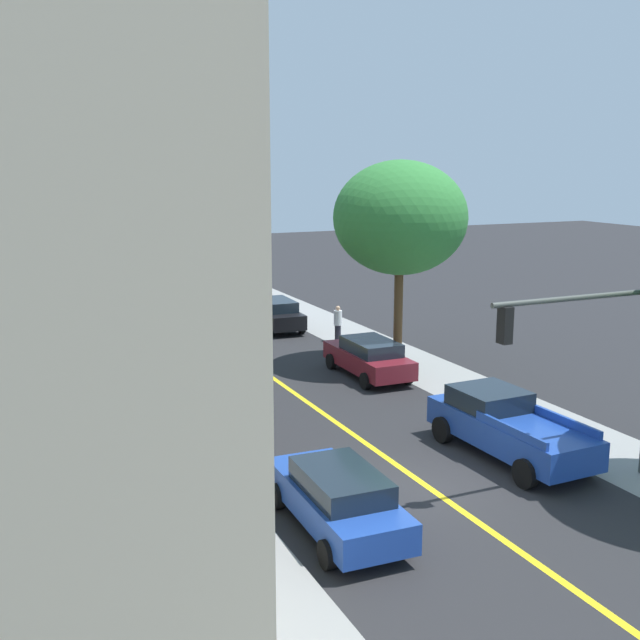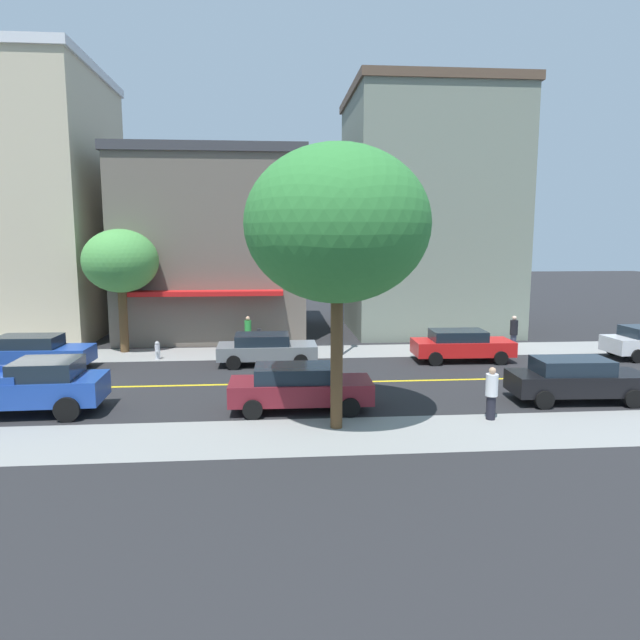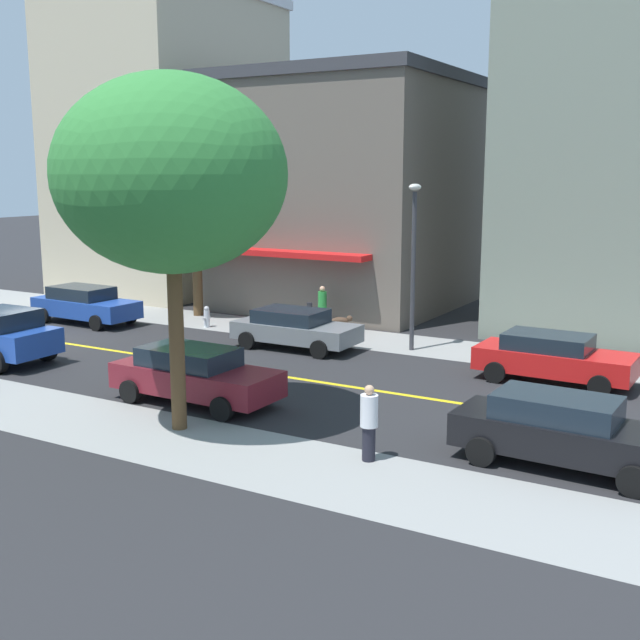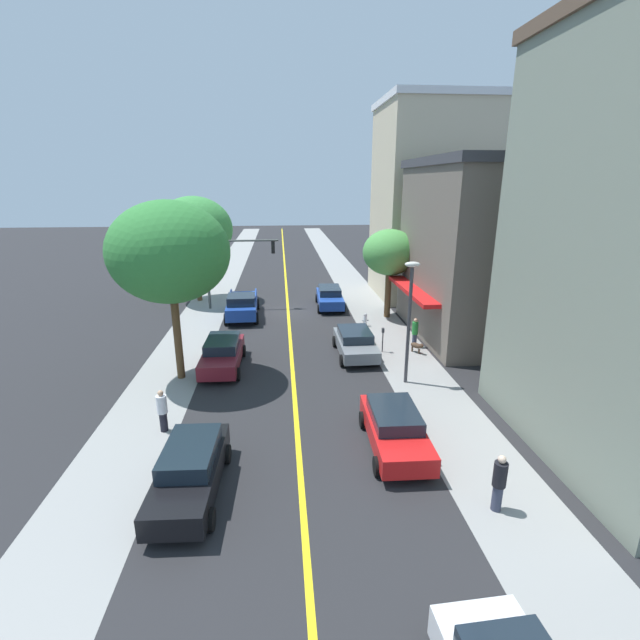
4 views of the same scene
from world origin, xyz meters
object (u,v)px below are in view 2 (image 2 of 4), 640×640
parking_meter (259,338)px  street_tree_right_corner (121,262)px  street_tree_left_far (337,225)px  pedestrian_green_shirt (248,332)px  maroon_sedan_right_curb (299,387)px  street_lamp (342,281)px  pedestrian_white_shirt (492,392)px  small_dog (267,341)px  blue_pickup_truck (22,387)px  grey_sedan_left_curb (266,348)px  black_sedan_right_curb (576,379)px  red_sedan_left_curb (461,345)px  blue_sedan_left_curb (34,352)px  fire_hydrant (157,350)px  pedestrian_black_shirt (514,332)px

parking_meter → street_tree_right_corner: bearing=-105.3°
street_tree_left_far → parking_meter: (-10.63, -2.58, -5.23)m
parking_meter → pedestrian_green_shirt: size_ratio=0.81×
maroon_sedan_right_curb → street_tree_right_corner: bearing=129.1°
street_lamp → pedestrian_white_shirt: (10.48, 3.52, -2.76)m
pedestrian_white_shirt → parking_meter: bearing=102.1°
pedestrian_white_shirt → small_dog: pedestrian_white_shirt is taller
street_tree_right_corner → blue_pickup_truck: bearing=-4.3°
blue_pickup_truck → pedestrian_green_shirt: (-10.41, 6.98, 0.00)m
grey_sedan_left_curb → blue_pickup_truck: size_ratio=0.81×
black_sedan_right_curb → pedestrian_green_shirt: pedestrian_green_shirt is taller
street_tree_right_corner → red_sedan_left_curb: 17.10m
small_dog → red_sedan_left_curb: bearing=-55.9°
parking_meter → blue_pickup_truck: (8.39, -7.59, -0.01)m
street_lamp → parking_meter: bearing=-86.9°
blue_pickup_truck → small_dog: (-10.27, 7.94, -0.49)m
street_lamp → street_tree_right_corner: bearing=-98.6°
maroon_sedan_right_curb → pedestrian_green_shirt: bearing=102.1°
street_tree_right_corner → blue_sedan_left_curb: 6.09m
street_tree_right_corner → black_sedan_right_curb: size_ratio=1.30×
black_sedan_right_curb → pedestrian_white_shirt: bearing=-153.1°
pedestrian_green_shirt → parking_meter: bearing=-147.8°
street_lamp → blue_pickup_truck: (8.61, -11.67, -2.74)m
parking_meter → street_lamp: bearing=93.1°
fire_hydrant → black_sedan_right_curb: 18.24m
street_tree_right_corner → blue_pickup_truck: (10.25, -0.77, -3.65)m
black_sedan_right_curb → fire_hydrant: bearing=154.6°
street_tree_right_corner → street_lamp: street_tree_right_corner is taller
parking_meter → pedestrian_green_shirt: bearing=-163.3°
street_lamp → pedestrian_green_shirt: bearing=-111.0°
blue_sedan_left_curb → pedestrian_white_shirt: (8.32, 17.35, 0.09)m
maroon_sedan_right_curb → grey_sedan_left_curb: (-7.09, -1.17, -0.05)m
black_sedan_right_curb → pedestrian_green_shirt: 15.95m
street_lamp → black_sedan_right_curb: 11.73m
fire_hydrant → grey_sedan_left_curb: bearing=73.6°
fire_hydrant → blue_pickup_truck: blue_pickup_truck is taller
pedestrian_black_shirt → pedestrian_white_shirt: 12.00m
street_tree_left_far → red_sedan_left_curb: street_tree_left_far is taller
street_tree_left_far → red_sedan_left_curb: bearing=142.3°
street_tree_right_corner → blue_sedan_left_curb: street_tree_right_corner is taller
street_tree_left_far → fire_hydrant: 14.09m
street_tree_left_far → blue_sedan_left_curb: 16.00m
fire_hydrant → pedestrian_green_shirt: 4.74m
maroon_sedan_right_curb → pedestrian_black_shirt: 14.66m
street_tree_left_far → pedestrian_green_shirt: street_tree_left_far is taller
street_tree_right_corner → blue_sedan_left_curb: bearing=-37.6°
pedestrian_white_shirt → fire_hydrant: bearing=116.3°
grey_sedan_left_curb → blue_pickup_truck: bearing=-140.1°
street_lamp → maroon_sedan_right_curb: 9.72m
maroon_sedan_right_curb → small_dog: (-10.59, -1.17, -0.38)m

